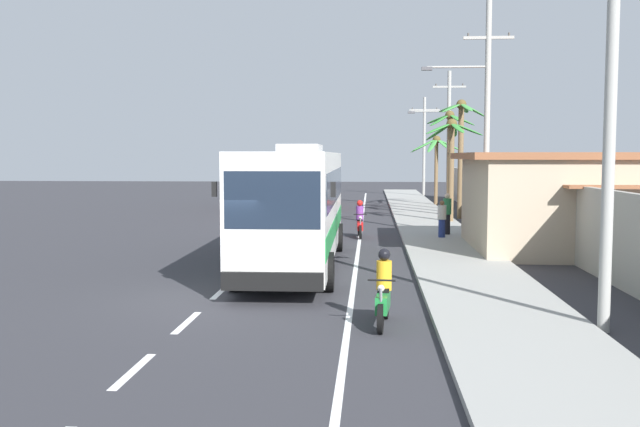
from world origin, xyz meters
The scene contains 18 objects.
ground_plane centered at (0.00, 0.00, 0.00)m, with size 160.00×160.00×0.00m, color #303035.
sidewalk_kerb centered at (6.80, 10.00, 0.07)m, with size 3.20×90.00×0.14m, color #999993.
lane_markings centered at (2.03, 14.76, 0.00)m, with size 3.57×71.00×0.01m.
boundary_wall centered at (10.60, 14.00, 1.29)m, with size 0.24×60.00×2.58m, color #9E998E.
coach_bus_foreground centered at (1.52, 5.17, 2.03)m, with size 2.96×12.35×3.91m.
coach_bus_far_lane centered at (-1.71, 31.49, 1.90)m, with size 3.34×11.21×3.65m.
motorcycle_beside_bus centered at (3.42, 13.46, 0.66)m, with size 0.56×1.96×1.61m.
motorcycle_trailing centered at (4.16, -2.73, 0.65)m, with size 0.56×1.96×1.60m.
pedestrian_near_kerb centered at (7.19, 13.67, 1.06)m, with size 0.36×0.36×1.76m.
pedestrian_midwalk centered at (6.85, 12.49, 0.93)m, with size 0.36×0.36×1.53m.
utility_pole_nearest centered at (8.56, -2.99, 4.87)m, with size 1.83×0.24×9.42m.
utility_pole_mid centered at (8.59, 12.84, 5.34)m, with size 3.76×0.24×10.14m.
utility_pole_far centered at (8.70, 28.68, 4.74)m, with size 3.63×0.24×8.87m.
utility_pole_distant centered at (8.42, 44.51, 4.49)m, with size 2.58×0.24×8.51m.
palm_nearest centered at (8.43, 32.95, 3.81)m, with size 3.72×3.79×4.93m.
palm_second centered at (8.03, 20.03, 3.88)m, with size 3.14×3.28×5.44m.
palm_third centered at (8.90, 23.19, 4.58)m, with size 2.73×3.02×6.66m.
palm_fourth centered at (8.59, 26.18, 4.55)m, with size 2.92×2.93×6.24m.
Camera 1 is at (3.88, -17.52, 3.53)m, focal length 40.25 mm.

